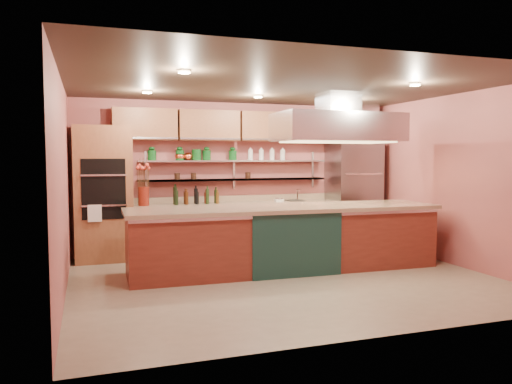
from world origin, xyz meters
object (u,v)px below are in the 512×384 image
object	(u,v)px
green_canister	(196,155)
kitchen_scale	(279,199)
flower_vase	(144,196)
refrigerator	(353,193)
island	(285,238)
copper_kettle	(188,156)

from	to	relation	value
green_canister	kitchen_scale	bearing A→B (deg)	-8.12
flower_vase	refrigerator	bearing A→B (deg)	-0.14
island	kitchen_scale	bearing A→B (deg)	73.41
flower_vase	green_canister	size ratio (longest dim) A/B	1.66
island	copper_kettle	world-z (taller)	copper_kettle
green_canister	flower_vase	bearing A→B (deg)	-167.43
island	kitchen_scale	size ratio (longest dim) A/B	31.69
refrigerator	kitchen_scale	xyz separation A→B (m)	(-1.60, 0.01, -0.08)
kitchen_scale	copper_kettle	world-z (taller)	copper_kettle
copper_kettle	green_canister	xyz separation A→B (m)	(0.16, 0.00, 0.03)
kitchen_scale	copper_kettle	size ratio (longest dim) A/B	0.85
flower_vase	kitchen_scale	world-z (taller)	flower_vase
island	copper_kettle	xyz separation A→B (m)	(-1.17, 1.85, 1.28)
copper_kettle	green_canister	bearing A→B (deg)	0.00
refrigerator	kitchen_scale	world-z (taller)	refrigerator
refrigerator	green_canister	size ratio (longest dim) A/B	10.50
island	copper_kettle	bearing A→B (deg)	123.88
flower_vase	copper_kettle	distance (m)	1.10
flower_vase	kitchen_scale	bearing A→B (deg)	0.00
copper_kettle	green_canister	distance (m)	0.16
kitchen_scale	green_canister	world-z (taller)	green_canister
flower_vase	kitchen_scale	xyz separation A→B (m)	(2.53, 0.00, -0.12)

